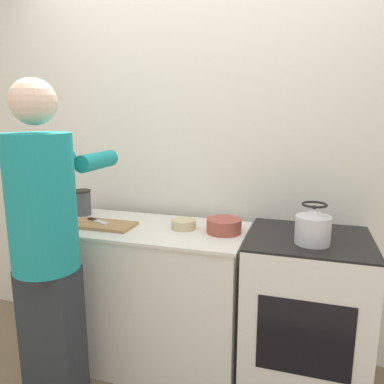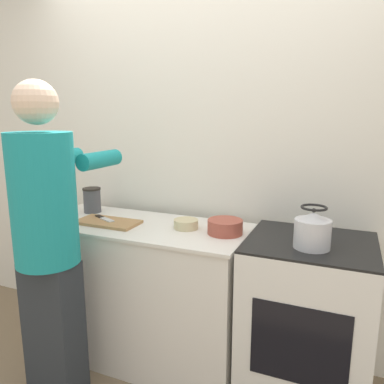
% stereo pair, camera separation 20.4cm
% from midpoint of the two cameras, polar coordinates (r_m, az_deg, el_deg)
% --- Properties ---
extents(wall_back, '(8.00, 0.05, 2.60)m').
position_cam_midpoint_polar(wall_back, '(2.47, -0.30, 5.60)').
color(wall_back, silver).
rests_on(wall_back, ground_plane).
extents(counter, '(1.35, 0.58, 0.90)m').
position_cam_midpoint_polar(counter, '(2.49, -10.76, -15.00)').
color(counter, silver).
rests_on(counter, ground_plane).
extents(oven, '(0.65, 0.60, 0.92)m').
position_cam_midpoint_polar(oven, '(2.27, 14.18, -17.83)').
color(oven, silver).
rests_on(oven, ground_plane).
extents(person, '(0.37, 0.60, 1.73)m').
position_cam_midpoint_polar(person, '(2.05, -24.01, -6.93)').
color(person, '#262B31').
rests_on(person, ground_plane).
extents(cutting_board, '(0.39, 0.20, 0.02)m').
position_cam_midpoint_polar(cutting_board, '(2.36, -15.96, -4.85)').
color(cutting_board, '#A87A4C').
rests_on(cutting_board, counter).
extents(knife, '(0.18, 0.11, 0.01)m').
position_cam_midpoint_polar(knife, '(2.41, -16.61, -4.27)').
color(knife, silver).
rests_on(knife, cutting_board).
extents(kettle, '(0.18, 0.18, 0.21)m').
position_cam_midpoint_polar(kettle, '(1.96, 15.16, -5.18)').
color(kettle, silver).
rests_on(kettle, oven).
extents(bowl_prep, '(0.15, 0.15, 0.05)m').
position_cam_midpoint_polar(bowl_prep, '(2.22, -3.91, -4.95)').
color(bowl_prep, '#C6B789').
rests_on(bowl_prep, counter).
extents(bowl_mixing, '(0.20, 0.20, 0.08)m').
position_cam_midpoint_polar(bowl_mixing, '(2.14, 2.18, -5.20)').
color(bowl_mixing, '#9E4738').
rests_on(bowl_mixing, counter).
extents(canister_jar, '(0.12, 0.12, 0.17)m').
position_cam_midpoint_polar(canister_jar, '(2.64, -18.57, -1.55)').
color(canister_jar, '#4C4C51').
rests_on(canister_jar, counter).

